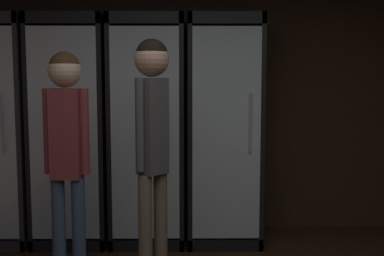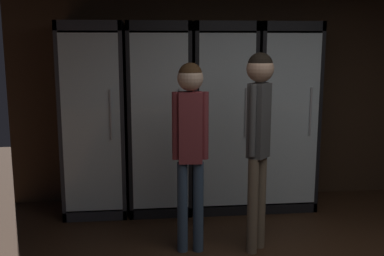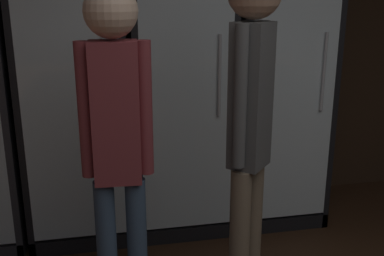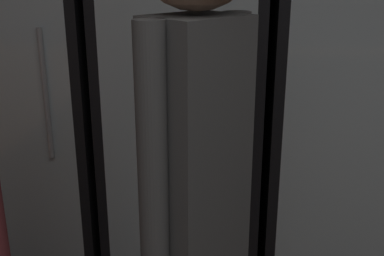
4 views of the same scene
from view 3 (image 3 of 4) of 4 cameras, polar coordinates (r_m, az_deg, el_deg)
wall_back at (r=3.59m, az=7.73°, el=13.01°), size 6.00×0.06×2.80m
cooler_left at (r=3.12m, az=-14.40°, el=4.73°), size 0.65×0.68×2.04m
cooler_center at (r=3.16m, az=-1.85°, el=5.36°), size 0.65×0.68×2.04m
cooler_right at (r=3.35m, az=9.87°, el=5.68°), size 0.65×0.68×2.04m
shopper_near at (r=1.97m, az=-9.42°, el=0.96°), size 0.31×0.22×1.67m
shopper_far at (r=2.02m, az=7.30°, el=3.20°), size 0.23×0.23×1.75m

